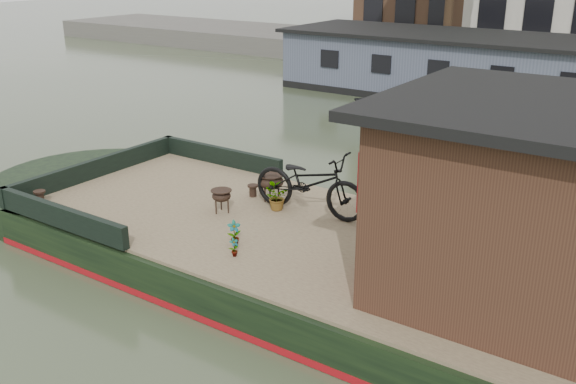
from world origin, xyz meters
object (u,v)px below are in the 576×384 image
Objects in this scene: potted_plant_a at (234,233)px; dinghy at (389,104)px; cabin at (551,205)px; bicycle at (310,183)px; brazier_front at (222,201)px; brazier_rear at (271,187)px.

potted_plant_a reaches higher than dinghy.
cabin reaches higher than bicycle.
bicycle is at bearing 33.51° from brazier_front.
brazier_rear reaches higher than potted_plant_a.
cabin is at bearing -112.57° from dinghy.
potted_plant_a is 0.82× the size of brazier_rear.
potted_plant_a is 11.56m from dinghy.
potted_plant_a is 1.89m from brazier_rear.
brazier_front is (-1.19, -0.79, -0.33)m from bicycle.
brazier_rear reaches higher than brazier_front.
bicycle is at bearing 82.43° from potted_plant_a.
cabin reaches higher than brazier_rear.
brazier_rear is (-4.65, 0.86, -1.00)m from cabin.
bicycle reaches higher than brazier_front.
cabin is at bearing 0.52° from brazier_front.
cabin reaches higher than brazier_front.
potted_plant_a is at bearing -41.90° from brazier_front.
bicycle is at bearing -7.82° from brazier_rear.
potted_plant_a is at bearing 169.31° from bicycle.
bicycle is at bearing 168.92° from cabin.
cabin is 12.50m from dinghy.
potted_plant_a is 0.96× the size of brazier_front.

